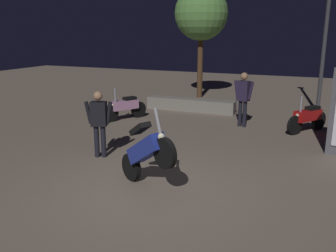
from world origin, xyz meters
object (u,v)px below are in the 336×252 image
Objects in this scene: motorcycle_pink_parked_left at (125,107)px; person_bystander_far at (99,119)px; motorcycle_blue_foreground at (147,152)px; streetlamp_near at (328,13)px; motorcycle_red_parked_right at (308,118)px; person_rider_beside at (243,95)px.

person_bystander_far reaches higher than motorcycle_pink_parked_left.
motorcycle_blue_foreground is 9.42m from streetlamp_near.
person_bystander_far is at bearing 50.10° from motorcycle_pink_parked_left.
motorcycle_pink_parked_left and motorcycle_red_parked_right have the same top height.
person_rider_beside is at bearing -52.28° from motorcycle_red_parked_right.
motorcycle_red_parked_right is 2.00m from person_rider_beside.
motorcycle_red_parked_right is at bearing -94.07° from streetlamp_near.
motorcycle_pink_parked_left is at bearing -179.49° from person_bystander_far.
motorcycle_blue_foreground is 1.03× the size of person_bystander_far.
motorcycle_pink_parked_left is 5.81m from motorcycle_red_parked_right.
person_bystander_far is at bearing -11.11° from motorcycle_red_parked_right.
person_rider_beside is (3.84, 0.65, 0.58)m from motorcycle_pink_parked_left.
motorcycle_blue_foreground is 0.96× the size of person_rider_beside.
person_bystander_far is 9.06m from streetlamp_near.
streetlamp_near is at bearing 151.48° from motorcycle_pink_parked_left.
motorcycle_blue_foreground is at bearing 36.20° from person_bystander_far.
motorcycle_blue_foreground is at bearing -107.90° from streetlamp_near.
streetlamp_near is at bearing -149.77° from motorcycle_red_parked_right.
person_bystander_far is at bearing 175.24° from motorcycle_blue_foreground.
person_rider_beside is at bearing -124.06° from streetlamp_near.
motorcycle_red_parked_right is at bearing 93.75° from motorcycle_blue_foreground.
person_bystander_far is 0.28× the size of streetlamp_near.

